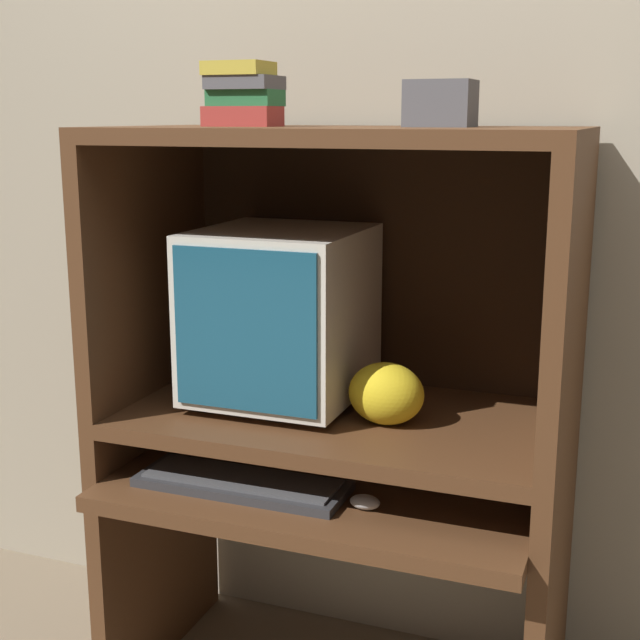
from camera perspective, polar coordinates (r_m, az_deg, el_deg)
wall_back at (r=2.31m, az=4.22°, el=10.03°), size 6.00×0.06×2.60m
desk_base at (r=2.18m, az=0.66°, el=-15.11°), size 1.04×0.65×0.60m
desk_monitor_shelf at (r=2.10m, az=1.22°, el=-6.67°), size 1.04×0.57×0.14m
hutch_upper at (r=2.02m, az=1.63°, el=6.08°), size 1.04×0.57×0.65m
crt_monitor at (r=2.11m, az=-2.52°, el=0.40°), size 0.37×0.41×0.42m
keyboard at (r=2.03m, az=-5.00°, el=-10.34°), size 0.48×0.17×0.03m
mouse at (r=1.92m, az=2.90°, el=-11.56°), size 0.07×0.04×0.03m
snack_bag at (r=1.99m, az=4.26°, el=-4.72°), size 0.17×0.13×0.14m
book_stack at (r=2.06m, az=-4.94°, el=14.22°), size 0.16×0.13×0.14m
storage_box at (r=1.95m, az=7.74°, el=13.57°), size 0.14×0.12×0.10m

